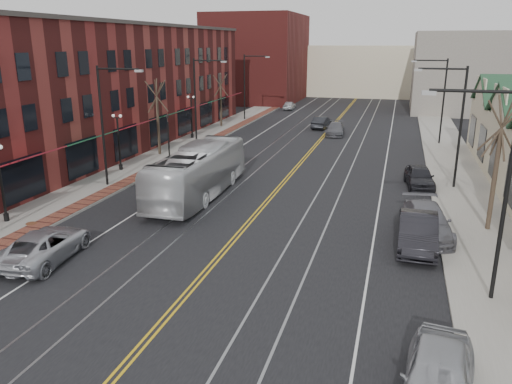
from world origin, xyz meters
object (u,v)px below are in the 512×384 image
Objects in this scene: transit_bus at (198,172)px; parked_suv at (45,245)px; parked_car_c at (426,221)px; parked_car_b at (418,232)px; parked_car_d at (419,177)px; parked_car_a at (438,379)px.

transit_bus is 2.23× the size of parked_suv.
parked_car_b is at bearing -110.80° from parked_car_c.
parked_car_d is (-0.08, 9.42, -0.05)m from parked_car_c.
parked_car_b is (-0.27, 11.27, 0.02)m from parked_car_a.
transit_bus is at bearing 137.44° from parked_car_a.
parked_car_a is 13.06m from parked_car_c.
parked_car_a reaches higher than parked_suv.
transit_bus is 21.26m from parked_car_a.
parked_car_c is at bearing -160.04° from parked_suv.
parked_car_c is (0.44, 1.79, -0.04)m from parked_car_b.
parked_suv is 17.40m from parked_car_a.
transit_bus is 11.56m from parked_suv.
parked_car_c is at bearing -96.18° from parked_car_d.
transit_bus reaches higher than parked_suv.
transit_bus is 14.22m from parked_car_c.
parked_car_c is 9.42m from parked_car_d.
parked_car_a is (16.63, -5.13, 0.08)m from parked_suv.
parked_car_a is at bearing -87.66° from parked_car_b.
parked_suv is at bearing 74.39° from transit_bus.
parked_car_a is 11.28m from parked_car_b.
parked_car_d is at bearing -156.36° from transit_bus.
parked_car_c reaches higher than parked_car_d.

